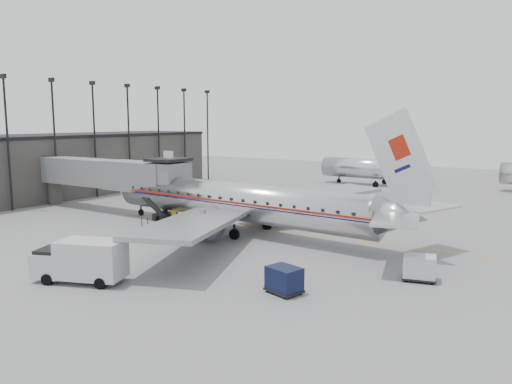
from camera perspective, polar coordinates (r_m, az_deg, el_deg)
ground at (r=44.07m, az=-4.64°, el=-5.22°), size 160.00×160.00×0.00m
terminal at (r=74.74m, az=-21.00°, el=2.90°), size 12.00×46.00×8.00m
apron_line at (r=47.32m, az=2.70°, el=-4.26°), size 60.00×0.15×0.01m
jet_bridge at (r=57.30m, az=-15.79°, el=1.86°), size 21.00×6.20×7.10m
floodlight_masts at (r=71.31m, az=-16.11°, el=6.41°), size 0.90×42.25×15.25m
distant_aircraft_near at (r=81.32m, az=12.55°, el=2.74°), size 16.39×3.20×10.26m
airliner at (r=45.45m, az=-1.72°, el=-1.17°), size 35.28×32.61×11.15m
service_van at (r=33.78m, az=-19.41°, el=-7.34°), size 6.19×4.14×2.72m
baggage_cart_navy at (r=30.08m, az=3.24°, el=-9.94°), size 2.39×2.07×1.60m
baggage_cart_white at (r=33.96m, az=18.17°, el=-8.18°), size 2.41×2.05×1.64m
ramp_worker at (r=50.84m, az=-9.34°, el=-2.42°), size 0.80×0.79×1.86m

